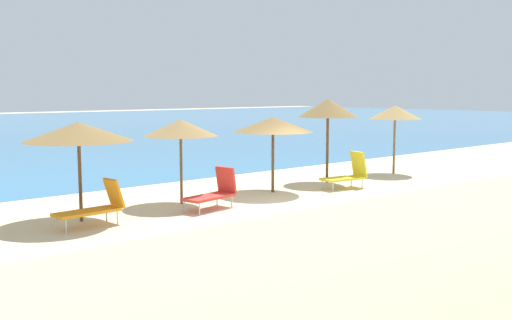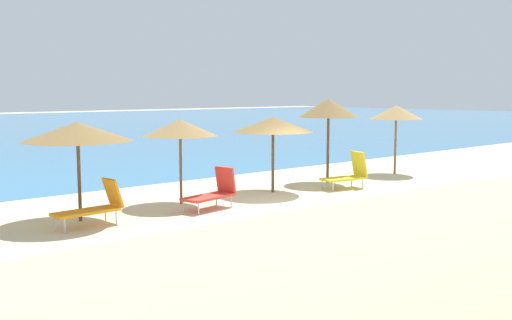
{
  "view_description": "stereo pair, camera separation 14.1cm",
  "coord_description": "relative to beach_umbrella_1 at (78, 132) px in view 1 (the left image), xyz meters",
  "views": [
    {
      "loc": [
        -11.48,
        -11.21,
        3.14
      ],
      "look_at": [
        0.28,
        2.36,
        1.04
      ],
      "focal_mm": 41.2,
      "sensor_mm": 36.0,
      "label": 1
    },
    {
      "loc": [
        -11.38,
        -11.3,
        3.14
      ],
      "look_at": [
        0.28,
        2.36,
        1.04
      ],
      "focal_mm": 41.2,
      "sensor_mm": 36.0,
      "label": 2
    }
  ],
  "objects": [
    {
      "name": "beach_umbrella_2",
      "position": [
        3.08,
        0.24,
        -0.04
      ],
      "size": [
        2.07,
        2.07,
        2.38
      ],
      "color": "brown",
      "rests_on": "ground_plane"
    },
    {
      "name": "lounge_chair_1",
      "position": [
        3.36,
        -0.89,
        -1.72
      ],
      "size": [
        1.63,
        0.91,
        1.1
      ],
      "rotation": [
        0.0,
        0.0,
        1.76
      ],
      "color": "red",
      "rests_on": "ground_plane"
    },
    {
      "name": "cooler_box",
      "position": [
        -2.68,
        -5.02,
        -1.97
      ],
      "size": [
        0.55,
        0.55,
        0.41
      ],
      "primitive_type": "cube",
      "rotation": [
        0.0,
        0.0,
        2.56
      ],
      "color": "red",
      "rests_on": "ground_plane"
    },
    {
      "name": "ground_plane",
      "position": [
        5.51,
        -2.16,
        -2.18
      ],
      "size": [
        160.0,
        160.0,
        0.0
      ],
      "primitive_type": "plane",
      "color": "beige"
    },
    {
      "name": "beach_umbrella_3",
      "position": [
        6.34,
        0.02,
        -0.06
      ],
      "size": [
        2.48,
        2.48,
        2.36
      ],
      "color": "brown",
      "rests_on": "ground_plane"
    },
    {
      "name": "beach_umbrella_1",
      "position": [
        0.0,
        0.0,
        0.0
      ],
      "size": [
        2.61,
        2.61,
        2.42
      ],
      "color": "brown",
      "rests_on": "ground_plane"
    },
    {
      "name": "lounge_chair_0",
      "position": [
        8.7,
        -1.03,
        -1.71
      ],
      "size": [
        1.61,
        0.85,
        1.19
      ],
      "rotation": [
        0.0,
        0.0,
        1.42
      ],
      "color": "yellow",
      "rests_on": "ground_plane"
    },
    {
      "name": "beach_umbrella_4",
      "position": [
        9.12,
        0.25,
        0.39
      ],
      "size": [
        2.06,
        2.06,
        2.9
      ],
      "color": "brown",
      "rests_on": "ground_plane"
    },
    {
      "name": "lounge_chair_3",
      "position": [
        0.0,
        -0.75,
        -1.71
      ],
      "size": [
        1.66,
        0.69,
        1.09
      ],
      "rotation": [
        0.0,
        0.0,
        1.64
      ],
      "color": "orange",
      "rests_on": "ground_plane"
    },
    {
      "name": "beach_umbrella_5",
      "position": [
        12.69,
        0.05,
        0.17
      ],
      "size": [
        1.97,
        1.97,
        2.62
      ],
      "color": "brown",
      "rests_on": "ground_plane"
    }
  ]
}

